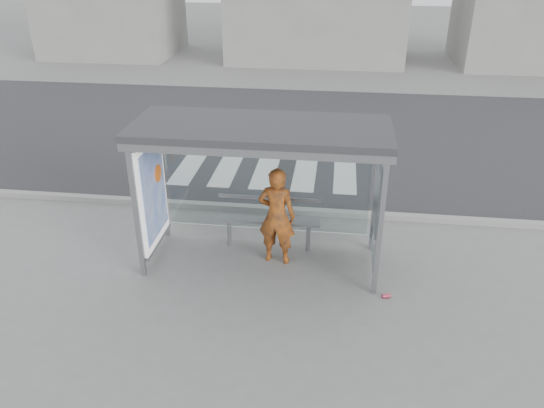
{
  "coord_description": "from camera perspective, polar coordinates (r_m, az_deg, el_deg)",
  "views": [
    {
      "loc": [
        1.23,
        -8.12,
        5.38
      ],
      "look_at": [
        0.16,
        0.2,
        1.09
      ],
      "focal_mm": 35.0,
      "sensor_mm": 36.0,
      "label": 1
    }
  ],
  "objects": [
    {
      "name": "building_center",
      "position": [
        26.31,
        4.89,
        20.71
      ],
      "size": [
        8.0,
        5.0,
        5.0
      ],
      "primitive_type": "cube",
      "color": "gray",
      "rests_on": "ground"
    },
    {
      "name": "ground",
      "position": [
        9.82,
        -1.1,
        -6.15
      ],
      "size": [
        80.0,
        80.0,
        0.0
      ],
      "primitive_type": "plane",
      "color": "slate",
      "rests_on": "ground"
    },
    {
      "name": "crosswalk",
      "position": [
        13.82,
        -0.46,
        4.2
      ],
      "size": [
        4.55,
        3.0,
        0.0
      ],
      "color": "silver",
      "rests_on": "ground"
    },
    {
      "name": "road",
      "position": [
        16.09,
        2.52,
        7.55
      ],
      "size": [
        30.0,
        10.0,
        0.01
      ],
      "primitive_type": "cube",
      "color": "#2C2C2F",
      "rests_on": "ground"
    },
    {
      "name": "soda_can",
      "position": [
        9.08,
        12.18,
        -9.65
      ],
      "size": [
        0.15,
        0.11,
        0.07
      ],
      "primitive_type": "cylinder",
      "rotation": [
        0.0,
        1.57,
        0.27
      ],
      "color": "#C23952",
      "rests_on": "ground"
    },
    {
      "name": "curb",
      "position": [
        11.45,
        0.3,
        -0.58
      ],
      "size": [
        30.0,
        0.18,
        0.12
      ],
      "primitive_type": "cube",
      "color": "gray",
      "rests_on": "ground"
    },
    {
      "name": "bus_shelter",
      "position": [
        9.0,
        -3.5,
        4.87
      ],
      "size": [
        4.25,
        1.65,
        2.62
      ],
      "color": "gray",
      "rests_on": "ground"
    },
    {
      "name": "person",
      "position": [
        9.37,
        0.52,
        -1.31
      ],
      "size": [
        0.72,
        0.52,
        1.84
      ],
      "primitive_type": "imported",
      "rotation": [
        0.0,
        0.0,
        3.02
      ],
      "color": "#C45512",
      "rests_on": "ground"
    },
    {
      "name": "bench",
      "position": [
        9.92,
        -0.37,
        -1.76
      ],
      "size": [
        1.94,
        0.33,
        1.0
      ],
      "color": "slate",
      "rests_on": "ground"
    }
  ]
}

